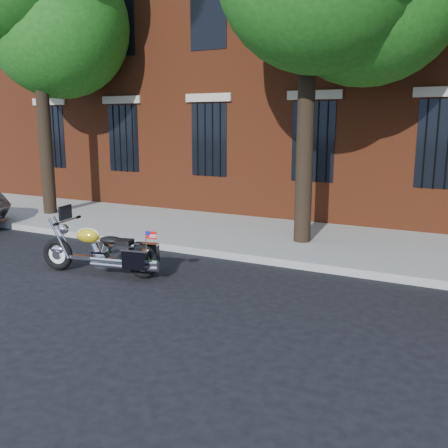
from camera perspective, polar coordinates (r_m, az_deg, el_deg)
The scene contains 5 objects.
ground at distance 8.65m, azimuth -0.55°, elevation -6.55°, with size 120.00×120.00×0.00m, color black.
curb at distance 9.82m, azimuth 3.24°, elevation -3.90°, with size 40.00×0.16×0.15m, color gray.
sidewalk at distance 11.51m, azimuth 7.09°, elevation -1.66°, with size 40.00×3.60×0.15m, color gray.
building at distance 18.05m, azimuth 15.75°, elevation 21.73°, with size 26.00×10.08×12.00m.
motorcycle at distance 9.14m, azimuth -13.47°, elevation -3.19°, with size 2.44×0.96×1.22m.
Camera 1 is at (3.86, -7.26, 2.69)m, focal length 40.00 mm.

